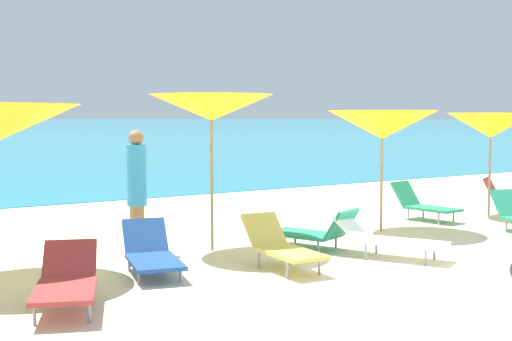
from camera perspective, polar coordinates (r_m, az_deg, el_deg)
name	(u,v)px	position (r m, az deg, el deg)	size (l,w,h in m)	color
ground_plane	(126,205)	(17.38, -10.64, -2.79)	(50.00, 100.00, 0.30)	beige
umbrella_3	(212,108)	(10.38, -3.68, 5.16)	(2.04, 2.04, 2.35)	#9E7F59
umbrella_4	(382,125)	(12.40, 10.34, 3.71)	(2.10, 2.10, 2.13)	#9E7F59
umbrella_5	(491,125)	(14.82, 18.74, 3.53)	(1.83, 1.83, 2.10)	#9E7F59
lounge_chair_1	(388,238)	(10.11, 10.82, -5.51)	(1.19, 1.66, 0.60)	white
lounge_chair_2	(151,253)	(9.09, -8.59, -6.75)	(0.96, 1.55, 0.63)	#1E478C
lounge_chair_6	(423,204)	(13.90, 13.59, -2.68)	(0.68, 1.40, 0.72)	#268C66
lounge_chair_8	(315,231)	(10.63, 4.87, -5.00)	(1.04, 1.47, 0.66)	#268C66
lounge_chair_9	(281,245)	(9.27, 2.10, -6.16)	(0.69, 1.50, 0.67)	#D8BF4C
lounge_chair_11	(66,280)	(7.64, -15.31, -8.68)	(1.14, 1.60, 0.62)	#A53333
beachgoer_0	(137,186)	(10.46, -9.78, -1.30)	(0.30, 0.30, 1.82)	#A3704C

